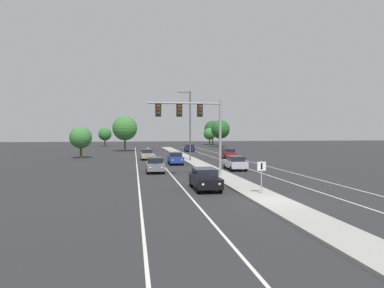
{
  "coord_description": "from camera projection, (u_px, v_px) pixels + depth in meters",
  "views": [
    {
      "loc": [
        -8.39,
        -20.29,
        4.36
      ],
      "look_at": [
        -3.2,
        11.17,
        3.2
      ],
      "focal_mm": 33.19,
      "sensor_mm": 36.0,
      "label": 1
    }
  ],
  "objects": [
    {
      "name": "ground_plane",
      "position": [
        274.0,
        203.0,
        21.53
      ],
      "size": [
        260.0,
        260.0,
        0.0
      ],
      "primitive_type": "plane",
      "color": "#28282B"
    },
    {
      "name": "median_island",
      "position": [
        210.0,
        170.0,
        39.28
      ],
      "size": [
        2.4,
        110.0,
        0.15
      ],
      "primitive_type": "cube",
      "color": "#9E9B93",
      "rests_on": "ground"
    },
    {
      "name": "lane_stripe_oncoming_center",
      "position": [
        163.0,
        165.0,
        45.42
      ],
      "size": [
        0.14,
        100.0,
        0.01
      ],
      "primitive_type": "cube",
      "color": "silver",
      "rests_on": "ground"
    },
    {
      "name": "lane_stripe_receding_center",
      "position": [
        234.0,
        164.0,
        46.95
      ],
      "size": [
        0.14,
        100.0,
        0.01
      ],
      "primitive_type": "cube",
      "color": "silver",
      "rests_on": "ground"
    },
    {
      "name": "edge_stripe_left",
      "position": [
        137.0,
        165.0,
        44.88
      ],
      "size": [
        0.14,
        100.0,
        0.01
      ],
      "primitive_type": "cube",
      "color": "silver",
      "rests_on": "ground"
    },
    {
      "name": "edge_stripe_right",
      "position": [
        258.0,
        164.0,
        47.48
      ],
      "size": [
        0.14,
        100.0,
        0.01
      ],
      "primitive_type": "cube",
      "color": "silver",
      "rests_on": "ground"
    },
    {
      "name": "overhead_signal_mast",
      "position": [
        196.0,
        119.0,
        33.13
      ],
      "size": [
        6.95,
        0.44,
        7.2
      ],
      "color": "gray",
      "rests_on": "median_island"
    },
    {
      "name": "median_sign_post",
      "position": [
        261.0,
        172.0,
        23.89
      ],
      "size": [
        0.6,
        0.1,
        2.2
      ],
      "color": "gray",
      "rests_on": "median_island"
    },
    {
      "name": "street_lamp_median",
      "position": [
        189.0,
        121.0,
        51.19
      ],
      "size": [
        2.58,
        0.28,
        10.0
      ],
      "color": "#4C4C51",
      "rests_on": "median_island"
    },
    {
      "name": "car_oncoming_black",
      "position": [
        205.0,
        179.0,
        26.41
      ],
      "size": [
        1.84,
        4.48,
        1.58
      ],
      "color": "black",
      "rests_on": "ground"
    },
    {
      "name": "car_oncoming_grey",
      "position": [
        155.0,
        165.0,
        37.49
      ],
      "size": [
        1.85,
        4.48,
        1.58
      ],
      "color": "slate",
      "rests_on": "ground"
    },
    {
      "name": "car_oncoming_blue",
      "position": [
        175.0,
        158.0,
        46.63
      ],
      "size": [
        1.89,
        4.5,
        1.58
      ],
      "color": "navy",
      "rests_on": "ground"
    },
    {
      "name": "car_oncoming_tan",
      "position": [
        147.0,
        154.0,
        54.28
      ],
      "size": [
        1.85,
        4.48,
        1.58
      ],
      "color": "tan",
      "rests_on": "ground"
    },
    {
      "name": "car_receding_silver",
      "position": [
        235.0,
        163.0,
        39.8
      ],
      "size": [
        1.9,
        4.5,
        1.58
      ],
      "color": "#B7B7BC",
      "rests_on": "ground"
    },
    {
      "name": "car_receding_red",
      "position": [
        228.0,
        153.0,
        56.73
      ],
      "size": [
        1.85,
        4.48,
        1.58
      ],
      "color": "maroon",
      "rests_on": "ground"
    },
    {
      "name": "car_receding_navy",
      "position": [
        189.0,
        148.0,
        75.9
      ],
      "size": [
        1.9,
        4.5,
        1.58
      ],
      "color": "#141E4C",
      "rests_on": "ground"
    },
    {
      "name": "tree_far_right_c",
      "position": [
        210.0,
        134.0,
        110.15
      ],
      "size": [
        3.72,
        3.72,
        5.38
      ],
      "color": "#4C3823",
      "rests_on": "ground"
    },
    {
      "name": "tree_far_left_c",
      "position": [
        105.0,
        134.0,
        101.0
      ],
      "size": [
        3.7,
        3.7,
        5.36
      ],
      "color": "#4C3823",
      "rests_on": "ground"
    },
    {
      "name": "tree_far_right_a",
      "position": [
        213.0,
        129.0,
        112.54
      ],
      "size": [
        5.28,
        5.28,
        7.64
      ],
      "color": "#4C3823",
      "rests_on": "ground"
    },
    {
      "name": "tree_far_left_b",
      "position": [
        125.0,
        128.0,
        76.0
      ],
      "size": [
        5.29,
        5.29,
        7.66
      ],
      "color": "#4C3823",
      "rests_on": "ground"
    },
    {
      "name": "tree_far_right_b",
      "position": [
        220.0,
        129.0,
        96.93
      ],
      "size": [
        5.1,
        5.1,
        7.37
      ],
      "color": "#4C3823",
      "rests_on": "ground"
    },
    {
      "name": "tree_far_left_a",
      "position": [
        81.0,
        137.0,
        56.74
      ],
      "size": [
        3.55,
        3.55,
        5.14
      ],
      "color": "#4C3823",
      "rests_on": "ground"
    }
  ]
}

